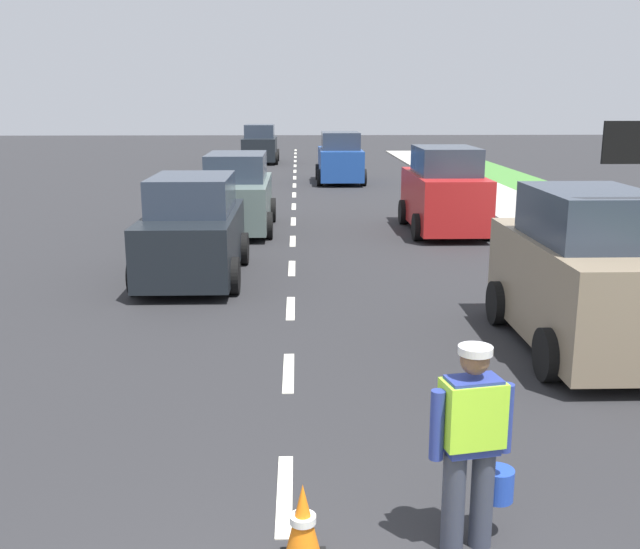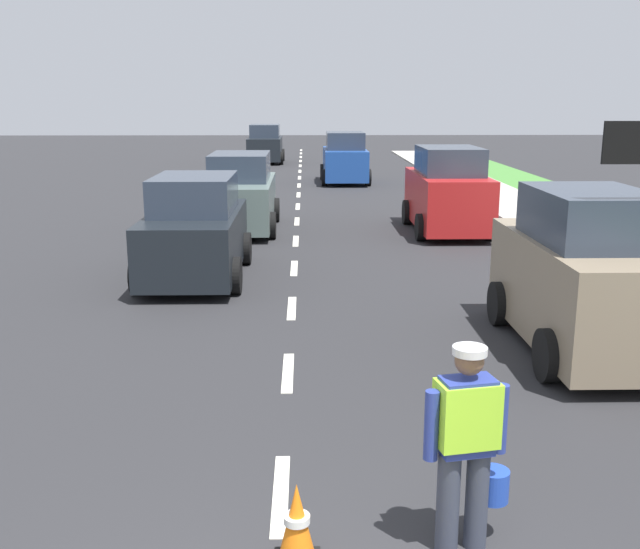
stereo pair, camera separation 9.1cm
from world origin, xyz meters
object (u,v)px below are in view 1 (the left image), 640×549
Objects in this scene: road_worker at (473,438)px; car_oncoming_third at (260,145)px; car_oncoming_second at (237,195)px; car_oncoming_lead at (193,231)px; traffic_cone_near at (303,525)px; car_parked_far at (444,193)px; car_parked_curbside at (583,277)px; car_outgoing_far at (340,159)px.

road_worker is 35.95m from car_oncoming_third.
road_worker is 14.84m from car_oncoming_second.
car_oncoming_lead is 26.73m from car_oncoming_third.
traffic_cone_near is at bearing -77.39° from car_oncoming_lead.
car_parked_far is 0.93× the size of car_oncoming_second.
car_oncoming_second is at bearing 175.01° from car_parked_far.
car_parked_curbside is at bearing 51.00° from traffic_cone_near.
car_parked_far reaches higher than car_oncoming_lead.
traffic_cone_near is 0.16× the size of car_oncoming_second.
car_parked_curbside is (3.92, 4.84, 0.72)m from traffic_cone_near.
car_oncoming_second is at bearing -88.81° from car_oncoming_third.
car_parked_far is at bearing -74.77° from car_oncoming_third.
car_oncoming_second is at bearing 85.61° from car_oncoming_lead.
car_parked_curbside is 31.72m from car_oncoming_third.
car_outgoing_far is at bearing 77.15° from car_oncoming_lead.
road_worker is at bearing -69.54° from car_oncoming_lead.
traffic_cone_near is at bearing -93.86° from car_outgoing_far.
car_oncoming_lead reaches higher than traffic_cone_near.
car_oncoming_third reaches higher than car_oncoming_lead.
car_outgoing_far is at bearing 86.14° from traffic_cone_near.
car_parked_far reaches higher than traffic_cone_near.
car_outgoing_far reaches higher than car_oncoming_third.
car_parked_curbside reaches higher than car_parked_far.
car_oncoming_second is at bearing -106.78° from car_outgoing_far.
road_worker is 1.45m from traffic_cone_near.
car_oncoming_third is (-0.02, 26.73, 0.03)m from car_oncoming_lead.
car_oncoming_lead is 0.92× the size of car_oncoming_second.
car_oncoming_third reaches higher than traffic_cone_near.
car_outgoing_far is at bearing 89.01° from road_worker.
traffic_cone_near is 14.79m from car_parked_far.
road_worker reaches higher than traffic_cone_near.
car_parked_far reaches higher than car_oncoming_third.
car_oncoming_third is at bearing 95.42° from road_worker.
traffic_cone_near is 0.17× the size of car_outgoing_far.
car_outgoing_far is 21.31m from car_parked_curbside.
car_oncoming_lead is at bearing 102.61° from traffic_cone_near.
road_worker is 0.43× the size of car_oncoming_third.
road_worker is 0.39× the size of car_oncoming_second.
car_oncoming_second reaches higher than road_worker.
car_oncoming_lead is 5.50m from car_oncoming_second.
car_oncoming_second is at bearing 119.36° from car_parked_curbside.
car_parked_far is (5.92, -21.72, 0.08)m from car_oncoming_third.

